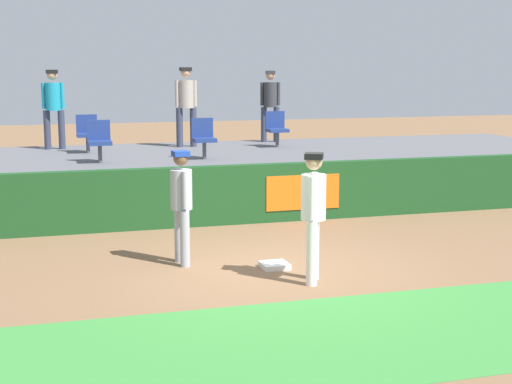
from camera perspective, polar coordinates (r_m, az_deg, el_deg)
name	(u,v)px	position (r m, az deg, el deg)	size (l,w,h in m)	color
ground_plane	(276,270)	(11.29, 1.48, -5.92)	(60.00, 60.00, 0.00)	brown
grass_foreground_strip	(354,336)	(8.72, 7.39, -10.72)	(18.00, 2.80, 0.01)	#388438
first_base	(275,265)	(11.40, 1.42, -5.57)	(0.40, 0.40, 0.08)	white
player_fielder_home	(314,208)	(10.49, 4.38, -1.23)	(0.51, 0.50, 1.83)	white
player_runner_visitor	(181,199)	(11.47, -5.66, -0.54)	(0.36, 0.49, 1.75)	#9EA3AD
field_wall	(221,195)	(14.38, -2.62, -0.24)	(18.00, 0.26, 1.14)	#19471E
bleacher_platform	(194,177)	(16.86, -4.72, 1.11)	(18.00, 4.80, 1.10)	#59595E
seat_back_left	(87,132)	(17.11, -12.63, 4.48)	(0.46, 0.44, 0.84)	#4C4C51
seat_front_center	(203,136)	(15.64, -3.99, 4.23)	(0.45, 0.44, 0.84)	#4C4C51
seat_front_left	(99,139)	(15.33, -11.76, 3.95)	(0.46, 0.44, 0.84)	#4C4C51
seat_back_right	(276,127)	(17.93, 1.55, 4.93)	(0.47, 0.44, 0.84)	#4C4C51
spectator_hooded	(270,101)	(19.10, 1.08, 6.90)	(0.49, 0.41, 1.78)	#33384C
spectator_capped	(186,101)	(17.99, -5.30, 6.86)	(0.52, 0.37, 1.87)	#33384C
spectator_casual	(53,103)	(18.01, -15.06, 6.48)	(0.50, 0.39, 1.82)	#33384C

